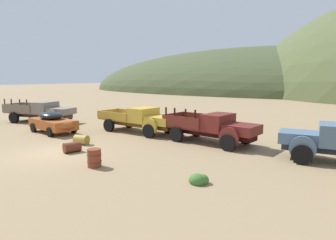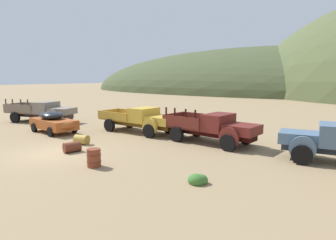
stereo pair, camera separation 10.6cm
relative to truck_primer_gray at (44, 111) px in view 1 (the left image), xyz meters
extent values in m
plane|color=#937A56|center=(10.44, -6.14, -1.02)|extent=(300.00, 300.00, 0.00)
ellipsoid|color=#424C2D|center=(-2.55, 65.97, -1.02)|extent=(113.72, 51.29, 24.56)
cube|color=#3D322D|center=(-0.41, -0.15, -0.36)|extent=(6.28, 2.76, 0.36)
cube|color=slate|center=(1.79, 0.50, 0.09)|extent=(2.41, 2.30, 0.55)
cube|color=#B7B2A8|center=(2.68, 0.77, 0.07)|extent=(0.43, 1.22, 0.44)
cylinder|color=slate|center=(1.85, -0.60, -0.26)|extent=(1.20, 0.51, 1.20)
cylinder|color=slate|center=(1.24, 1.46, -0.26)|extent=(1.20, 0.51, 1.20)
cube|color=slate|center=(0.15, 0.02, 0.34)|extent=(1.98, 2.41, 1.05)
cube|color=black|center=(0.78, 0.20, 0.55)|extent=(0.55, 1.71, 0.59)
cube|color=#746354|center=(-2.05, -0.64, -0.12)|extent=(3.65, 2.98, 0.12)
cube|color=#746354|center=(-1.74, -1.68, 0.29)|extent=(3.06, 0.99, 0.70)
cube|color=#746354|center=(-2.36, 0.40, 0.29)|extent=(3.06, 0.99, 0.70)
cube|color=#746354|center=(-3.50, -1.07, 0.29)|extent=(0.72, 2.11, 0.70)
cube|color=#3D322D|center=(-2.95, -2.04, 0.89)|extent=(0.10, 0.10, 0.50)
cube|color=#3D322D|center=(-2.20, -1.82, 0.89)|extent=(0.10, 0.10, 0.50)
cube|color=#3D322D|center=(-1.29, -1.55, 0.89)|extent=(0.10, 0.10, 0.50)
cube|color=#3D322D|center=(-0.53, -1.32, 0.89)|extent=(0.10, 0.10, 0.50)
cylinder|color=black|center=(1.22, 1.52, -0.54)|extent=(1.00, 0.54, 0.96)
cylinder|color=black|center=(-1.98, -1.80, -0.54)|extent=(1.00, 0.54, 0.96)
cylinder|color=black|center=(-2.63, 0.37, -0.54)|extent=(1.00, 0.54, 0.96)
cube|color=#A34C1E|center=(5.12, -2.58, -0.34)|extent=(4.41, 2.33, 0.68)
ellipsoid|color=black|center=(4.87, -2.55, 0.26)|extent=(2.38, 1.86, 0.57)
ellipsoid|color=#A34C1E|center=(7.01, -2.82, -0.27)|extent=(1.10, 1.55, 0.61)
cylinder|color=black|center=(6.31, -3.64, -0.68)|extent=(0.70, 0.28, 0.68)
cylinder|color=black|center=(6.54, -1.85, -0.68)|extent=(0.70, 0.28, 0.68)
cylinder|color=black|center=(3.71, -3.31, -0.68)|extent=(0.70, 0.28, 0.68)
cylinder|color=black|center=(3.94, -1.52, -0.68)|extent=(0.70, 0.28, 0.68)
cube|color=brown|center=(10.21, 1.13, -0.36)|extent=(6.28, 1.21, 0.36)
cube|color=gold|center=(12.51, 1.05, 0.09)|extent=(2.03, 1.81, 0.55)
cube|color=#B7B2A8|center=(13.43, 1.02, 0.07)|extent=(0.12, 1.20, 0.44)
cylinder|color=gold|center=(12.21, 0.03, -0.26)|extent=(1.21, 0.22, 1.20)
cylinder|color=gold|center=(12.28, 2.09, -0.26)|extent=(1.21, 0.22, 1.20)
cube|color=gold|center=(10.80, 1.11, 0.34)|extent=(1.52, 2.06, 1.05)
cube|color=black|center=(11.45, 1.09, 0.55)|extent=(0.11, 1.70, 0.59)
cube|color=#B5882D|center=(8.50, 1.20, -0.12)|extent=(3.23, 2.20, 0.12)
cube|color=#B5882D|center=(8.46, 0.15, 0.21)|extent=(3.16, 0.21, 0.55)
cube|color=#B5882D|center=(8.54, 2.24, 0.21)|extent=(3.16, 0.21, 0.55)
cube|color=#B5882D|center=(6.99, 1.25, 0.21)|extent=(0.18, 2.09, 0.55)
cylinder|color=black|center=(12.21, -0.03, -0.54)|extent=(0.97, 0.31, 0.96)
cylinder|color=black|center=(12.29, 2.15, -0.54)|extent=(0.97, 0.31, 0.96)
cylinder|color=black|center=(8.20, 0.12, -0.54)|extent=(0.97, 0.31, 0.96)
cylinder|color=black|center=(8.28, 2.29, -0.54)|extent=(0.97, 0.31, 0.96)
cube|color=black|center=(16.28, 1.02, -0.36)|extent=(5.83, 1.58, 0.36)
cube|color=maroon|center=(18.39, 0.80, 0.09)|extent=(1.99, 1.97, 0.55)
cube|color=#B7B2A8|center=(19.23, 0.72, 0.07)|extent=(0.20, 1.24, 0.44)
cylinder|color=maroon|center=(18.04, -0.23, -0.26)|extent=(1.21, 0.30, 1.20)
cylinder|color=maroon|center=(18.25, 1.89, -0.26)|extent=(1.21, 0.30, 1.20)
cube|color=maroon|center=(16.82, 0.96, 0.34)|extent=(1.53, 2.19, 1.05)
cube|color=black|center=(17.42, 0.90, 0.55)|extent=(0.23, 1.75, 0.59)
cube|color=maroon|center=(14.71, 1.17, -0.12)|extent=(3.11, 2.44, 0.12)
cube|color=maroon|center=(14.60, 0.10, 0.29)|extent=(2.91, 0.39, 0.70)
cube|color=maroon|center=(14.82, 2.25, 0.29)|extent=(2.91, 0.39, 0.70)
cube|color=maroon|center=(13.32, 1.31, 0.29)|extent=(0.32, 2.16, 0.70)
cube|color=black|center=(13.44, 0.22, 0.89)|extent=(0.09, 0.09, 0.50)
cube|color=black|center=(14.17, 0.14, 0.89)|extent=(0.09, 0.09, 0.50)
cube|color=black|center=(15.03, 0.06, 0.89)|extent=(0.09, 0.09, 0.50)
cube|color=black|center=(15.76, -0.02, 0.89)|extent=(0.09, 0.09, 0.50)
cylinder|color=black|center=(18.03, -0.29, -0.54)|extent=(0.98, 0.37, 0.96)
cylinder|color=black|center=(18.26, 1.94, -0.54)|extent=(0.98, 0.37, 0.96)
cylinder|color=black|center=(14.35, 0.08, -0.54)|extent=(0.98, 0.37, 0.96)
cylinder|color=black|center=(14.58, 2.32, -0.54)|extent=(0.98, 0.37, 0.96)
cube|color=slate|center=(21.53, 0.33, 0.09)|extent=(2.01, 1.88, 0.55)
cube|color=#B7B2A8|center=(20.70, 0.21, 0.07)|extent=(0.24, 1.12, 0.44)
cylinder|color=slate|center=(21.63, 1.33, -0.26)|extent=(1.21, 0.35, 1.20)
cylinder|color=slate|center=(21.91, -0.59, -0.26)|extent=(1.21, 0.35, 1.20)
cube|color=slate|center=(23.07, 0.56, 0.34)|extent=(1.57, 2.05, 1.05)
cube|color=black|center=(22.48, 0.47, 0.55)|extent=(0.28, 1.58, 0.59)
cylinder|color=black|center=(21.62, 1.38, -0.54)|extent=(0.99, 0.42, 0.96)
cylinder|color=black|center=(21.91, -0.65, -0.54)|extent=(0.99, 0.42, 0.96)
cylinder|color=#5B2819|center=(11.09, -5.42, -0.74)|extent=(0.81, 1.02, 0.57)
cylinder|color=olive|center=(9.97, -3.89, -0.72)|extent=(0.96, 0.78, 0.59)
cylinder|color=brown|center=(14.13, -6.50, -0.60)|extent=(0.63, 0.63, 0.85)
torus|color=#552315|center=(14.13, -6.50, -0.43)|extent=(0.67, 0.67, 0.03)
torus|color=#552315|center=(14.13, -6.50, -0.77)|extent=(0.67, 0.67, 0.03)
ellipsoid|color=#3D702D|center=(19.21, -5.53, -0.89)|extent=(0.55, 0.49, 0.46)
ellipsoid|color=#3D702D|center=(19.07, -5.67, -0.88)|extent=(0.68, 0.61, 0.50)
camera|label=1|loc=(24.31, -15.20, 3.07)|focal=31.09mm
camera|label=2|loc=(24.40, -15.14, 3.07)|focal=31.09mm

